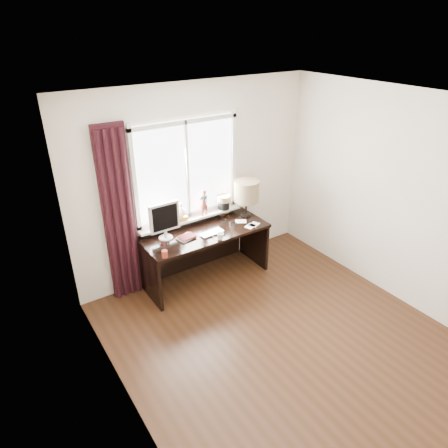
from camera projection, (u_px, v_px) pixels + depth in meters
floor at (290, 345)px, 4.47m from camera, size 3.50×4.00×0.00m
ceiling at (313, 107)px, 3.27m from camera, size 3.50×4.00×0.00m
wall_back at (196, 182)px, 5.35m from camera, size 3.50×0.00×2.60m
wall_left at (129, 309)px, 3.01m from camera, size 0.00×4.00×2.60m
wall_right at (408, 203)px, 4.73m from camera, size 0.00×4.00×2.60m
laptop at (212, 233)px, 5.20m from camera, size 0.33×0.23×0.03m
mug at (220, 236)px, 5.06m from camera, size 0.12×0.12×0.09m
red_cup at (165, 254)px, 4.67m from camera, size 0.07×0.07×0.09m
window at (189, 185)px, 5.24m from camera, size 1.52×0.21×1.40m
curtain at (119, 218)px, 4.80m from camera, size 0.38×0.09×2.25m
desk at (202, 244)px, 5.46m from camera, size 1.70×0.70×0.75m
monitor at (165, 219)px, 4.97m from camera, size 0.40×0.18×0.49m
notebook_stack at (186, 237)px, 5.09m from camera, size 0.26×0.21×0.03m
brush_holder at (222, 211)px, 5.68m from camera, size 0.09×0.09×0.25m
icon_frame at (226, 209)px, 5.72m from camera, size 0.10×0.03×0.13m
table_lamp at (247, 192)px, 5.53m from camera, size 0.35×0.35×0.52m
loose_papers at (248, 224)px, 5.45m from camera, size 0.28×0.35×0.00m
desk_cables at (226, 227)px, 5.35m from camera, size 0.45×0.41×0.01m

